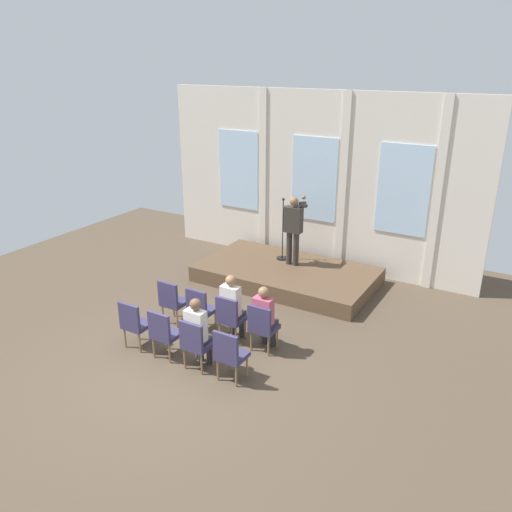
{
  "coord_description": "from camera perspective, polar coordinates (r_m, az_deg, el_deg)",
  "views": [
    {
      "loc": [
        5.08,
        -5.81,
        5.05
      ],
      "look_at": [
        0.01,
        2.87,
        1.16
      ],
      "focal_mm": 36.12,
      "sensor_mm": 36.0,
      "label": 1
    }
  ],
  "objects": [
    {
      "name": "ground_plane",
      "position": [
        9.23,
        -9.28,
        -12.34
      ],
      "size": [
        15.04,
        15.04,
        0.0
      ],
      "primitive_type": "plane",
      "color": "brown"
    },
    {
      "name": "chair_r0_c0",
      "position": [
        10.43,
        -9.3,
        -4.78
      ],
      "size": [
        0.46,
        0.44,
        0.94
      ],
      "color": "olive",
      "rests_on": "ground"
    },
    {
      "name": "audience_r0_c2",
      "position": [
        9.65,
        -2.65,
        -5.36
      ],
      "size": [
        0.36,
        0.39,
        1.34
      ],
      "color": "#2D2D33",
      "rests_on": "ground"
    },
    {
      "name": "chair_r0_c2",
      "position": [
        9.68,
        -2.89,
        -6.65
      ],
      "size": [
        0.46,
        0.44,
        0.94
      ],
      "color": "olive",
      "rests_on": "ground"
    },
    {
      "name": "rear_partition",
      "position": [
        12.96,
        6.71,
        8.25
      ],
      "size": [
        8.27,
        0.14,
        4.36
      ],
      "color": "silver",
      "rests_on": "ground"
    },
    {
      "name": "chair_r1_c1",
      "position": [
        9.3,
        -10.18,
        -8.23
      ],
      "size": [
        0.46,
        0.44,
        0.94
      ],
      "color": "olive",
      "rests_on": "ground"
    },
    {
      "name": "chair_r0_c1",
      "position": [
        10.04,
        -6.22,
        -5.69
      ],
      "size": [
        0.46,
        0.44,
        0.94
      ],
      "color": "olive",
      "rests_on": "ground"
    },
    {
      "name": "mic_stand",
      "position": [
        12.67,
        2.95,
        1.11
      ],
      "size": [
        0.28,
        0.28,
        1.56
      ],
      "color": "black",
      "rests_on": "stage_platform"
    },
    {
      "name": "chair_r0_c3",
      "position": [
        9.36,
        0.69,
        -7.66
      ],
      "size": [
        0.46,
        0.44,
        0.94
      ],
      "color": "olive",
      "rests_on": "ground"
    },
    {
      "name": "chair_r1_c0",
      "position": [
        9.72,
        -13.33,
        -7.13
      ],
      "size": [
        0.46,
        0.44,
        0.94
      ],
      "color": "olive",
      "rests_on": "ground"
    },
    {
      "name": "speaker",
      "position": [
        12.15,
        4.16,
        3.36
      ],
      "size": [
        0.51,
        0.69,
        1.67
      ],
      "color": "#332D28",
      "rests_on": "stage_platform"
    },
    {
      "name": "chair_r1_c3",
      "position": [
        8.57,
        -2.95,
        -10.66
      ],
      "size": [
        0.46,
        0.44,
        0.94
      ],
      "color": "olive",
      "rests_on": "ground"
    },
    {
      "name": "stage_platform",
      "position": [
        12.34,
        3.42,
        -2.07
      ],
      "size": [
        4.11,
        2.3,
        0.37
      ],
      "primitive_type": "cube",
      "color": "brown",
      "rests_on": "ground"
    },
    {
      "name": "audience_r1_c2",
      "position": [
        8.87,
        -6.46,
        -8.08
      ],
      "size": [
        0.36,
        0.39,
        1.32
      ],
      "color": "#2D2D33",
      "rests_on": "ground"
    },
    {
      "name": "chair_r1_c2",
      "position": [
        8.92,
        -6.72,
        -9.41
      ],
      "size": [
        0.46,
        0.44,
        0.94
      ],
      "color": "olive",
      "rests_on": "ground"
    },
    {
      "name": "audience_r0_c3",
      "position": [
        9.35,
        0.95,
        -6.51
      ],
      "size": [
        0.36,
        0.39,
        1.27
      ],
      "color": "#2D2D33",
      "rests_on": "ground"
    }
  ]
}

